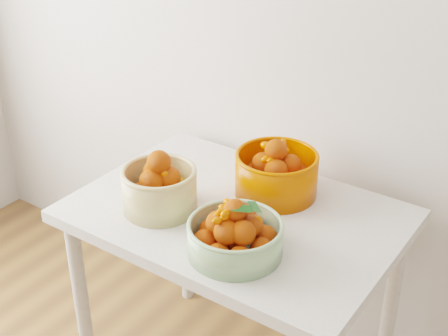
{
  "coord_description": "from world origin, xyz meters",
  "views": [
    {
      "loc": [
        0.61,
        0.23,
        1.8
      ],
      "look_at": [
        -0.31,
        1.55,
        0.92
      ],
      "focal_mm": 50.0,
      "sensor_mm": 36.0,
      "label": 1
    }
  ],
  "objects": [
    {
      "name": "table",
      "position": [
        -0.3,
        1.6,
        0.65
      ],
      "size": [
        1.0,
        0.7,
        0.75
      ],
      "color": "silver",
      "rests_on": "ground"
    },
    {
      "name": "bowl_cream",
      "position": [
        -0.5,
        1.48,
        0.83
      ],
      "size": [
        0.25,
        0.25,
        0.2
      ],
      "rotation": [
        0.0,
        0.0,
        0.06
      ],
      "color": "tan",
      "rests_on": "table"
    },
    {
      "name": "bowl_orange",
      "position": [
        -0.25,
        1.76,
        0.83
      ],
      "size": [
        0.33,
        0.33,
        0.19
      ],
      "rotation": [
        0.0,
        0.0,
        0.26
      ],
      "color": "#E04500",
      "rests_on": "table"
    },
    {
      "name": "bowl_green",
      "position": [
        -0.18,
        1.41,
        0.81
      ],
      "size": [
        0.32,
        0.32,
        0.17
      ],
      "rotation": [
        0.0,
        0.0,
        -0.24
      ],
      "color": "#94BA87",
      "rests_on": "table"
    }
  ]
}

